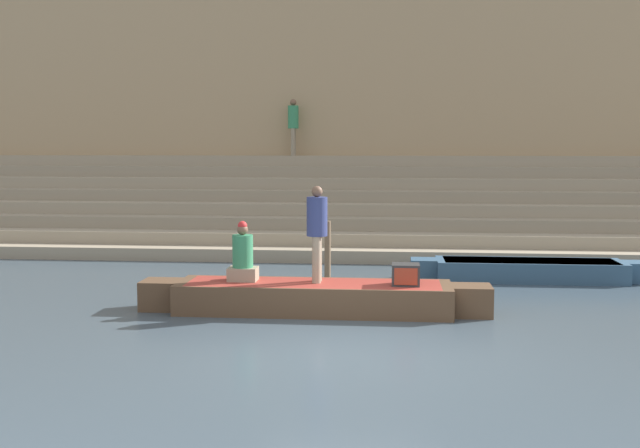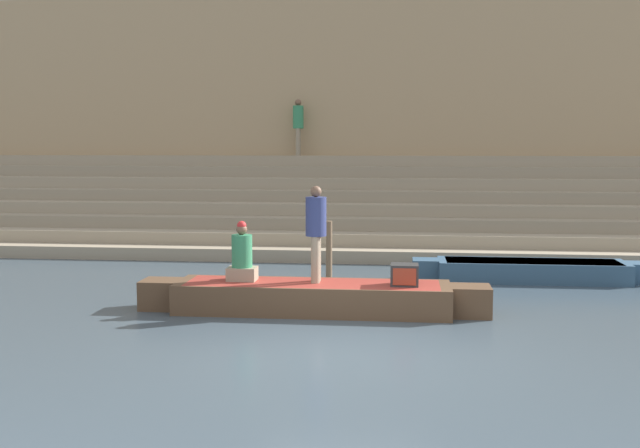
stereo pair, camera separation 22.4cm
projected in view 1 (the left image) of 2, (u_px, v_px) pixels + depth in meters
The scene contains 10 objects.
ground_plane at pixel (347, 348), 10.69m from camera, with size 120.00×120.00×0.00m, color #3D4C56.
ghat_steps at pixel (370, 213), 21.86m from camera, with size 36.00×5.83×2.57m.
back_wall at pixel (372, 117), 24.20m from camera, with size 34.20×1.28×7.63m.
rowboat_main at pixel (313, 297), 12.98m from camera, with size 6.08×1.28×0.52m.
person_standing at pixel (317, 227), 12.94m from camera, with size 0.36×0.36×1.68m.
person_rowing at pixel (243, 257), 13.13m from camera, with size 0.51×0.40×1.05m.
tv_set at pixel (406, 275), 12.72m from camera, with size 0.47×0.41×0.37m.
moored_boat_shore at pixel (529, 270), 16.05m from camera, with size 5.06×1.08×0.43m.
mooring_post at pixel (328, 251), 16.08m from camera, with size 0.14×0.14×1.27m, color brown.
person_on_steps at pixel (293, 123), 23.50m from camera, with size 0.33×0.33×1.77m.
Camera 1 is at (0.59, -10.44, 2.88)m, focal length 42.00 mm.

